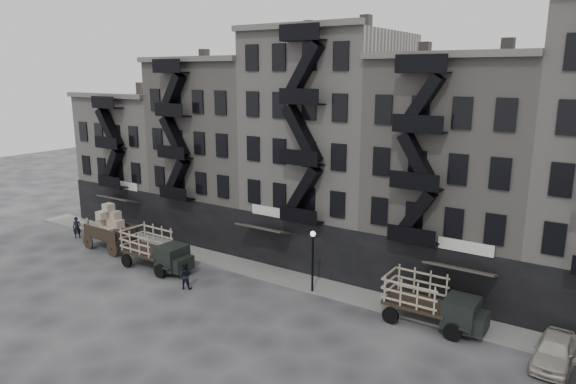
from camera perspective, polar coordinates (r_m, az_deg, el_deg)
The scene contains 14 objects.
ground at distance 34.12m, azimuth -4.01°, elevation -11.49°, with size 140.00×140.00×0.00m, color #38383A.
sidewalk at distance 36.88m, azimuth -0.42°, elevation -9.38°, with size 55.00×2.50×0.15m, color slate.
building_west at distance 52.62m, azimuth -14.98°, elevation 3.75°, with size 10.00×11.35×13.20m.
building_midwest at distance 45.45m, azimuth -6.64°, elevation 4.59°, with size 10.00×11.35×16.20m.
building_center at distance 39.65m, azimuth 4.49°, elevation 4.85°, with size 10.00×11.35×18.20m.
building_mideast at distance 36.11m, azimuth 18.46°, elevation 1.77°, with size 10.00×11.35×16.20m.
lamp_post at distance 33.49m, azimuth 2.76°, elevation -6.81°, with size 0.36×0.36×4.28m.
horse at distance 49.65m, azimuth -21.99°, elevation -3.45°, with size 0.90×1.98×1.67m, color beige.
wagon at distance 44.48m, azimuth -19.23°, elevation -3.32°, with size 4.52×2.53×3.76m.
stake_truck_west at distance 39.23m, azimuth -14.50°, elevation -5.93°, with size 5.86×2.53×2.91m.
stake_truck_east at distance 30.95m, azimuth 15.68°, elevation -11.35°, with size 5.74×2.43×2.86m.
car_east at distance 29.78m, azimuth 27.51°, elevation -15.37°, with size 1.73×4.31×1.47m, color #B5AFA2.
pedestrian_west at distance 48.66m, azimuth -22.41°, elevation -3.67°, with size 0.69×0.45×1.90m, color black.
pedestrian_mid at distance 35.49m, azimuth -11.36°, elevation -9.09°, with size 0.91×0.71×1.87m, color black.
Camera 1 is at (19.04, -24.48, 14.24)m, focal length 32.00 mm.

